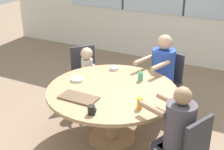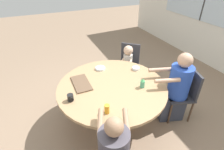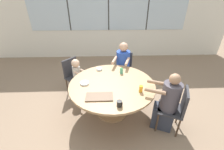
{
  "view_description": "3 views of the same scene",
  "coord_description": "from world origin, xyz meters",
  "px_view_note": "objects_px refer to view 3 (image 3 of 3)",
  "views": [
    {
      "loc": [
        1.56,
        -2.97,
        2.35
      ],
      "look_at": [
        0.0,
        0.0,
        0.89
      ],
      "focal_mm": 50.0,
      "sensor_mm": 36.0,
      "label": 1
    },
    {
      "loc": [
        1.87,
        -0.82,
        2.2
      ],
      "look_at": [
        0.0,
        0.0,
        0.89
      ],
      "focal_mm": 28.0,
      "sensor_mm": 36.0,
      "label": 2
    },
    {
      "loc": [
        -0.09,
        -2.31,
        2.21
      ],
      "look_at": [
        0.0,
        0.0,
        0.89
      ],
      "focal_mm": 24.0,
      "sensor_mm": 36.0,
      "label": 3
    }
  ],
  "objects_px": {
    "person_man_blue_shirt": "(167,105)",
    "person_toddler": "(78,78)",
    "chair_for_toddler": "(73,73)",
    "juice_glass": "(141,89)",
    "chair_for_woman_green_shirt": "(124,66)",
    "coffee_mug": "(120,104)",
    "bowl_cereal": "(99,69)",
    "sippy_cup": "(121,70)",
    "chair_for_man_blue_shirt": "(177,107)",
    "person_woman_green_shirt": "(122,68)",
    "bowl_white_shallow": "(85,83)"
  },
  "relations": [
    {
      "from": "person_man_blue_shirt",
      "to": "person_toddler",
      "type": "height_order",
      "value": "person_man_blue_shirt"
    },
    {
      "from": "chair_for_toddler",
      "to": "juice_glass",
      "type": "height_order",
      "value": "chair_for_toddler"
    },
    {
      "from": "chair_for_woman_green_shirt",
      "to": "coffee_mug",
      "type": "bearing_deg",
      "value": 98.77
    },
    {
      "from": "bowl_cereal",
      "to": "chair_for_toddler",
      "type": "bearing_deg",
      "value": 160.61
    },
    {
      "from": "person_man_blue_shirt",
      "to": "chair_for_woman_green_shirt",
      "type": "bearing_deg",
      "value": 43.78
    },
    {
      "from": "chair_for_toddler",
      "to": "person_toddler",
      "type": "relative_size",
      "value": 0.95
    },
    {
      "from": "coffee_mug",
      "to": "bowl_cereal",
      "type": "relative_size",
      "value": 0.77
    },
    {
      "from": "person_toddler",
      "to": "person_man_blue_shirt",
      "type": "bearing_deg",
      "value": 99.15
    },
    {
      "from": "chair_for_toddler",
      "to": "chair_for_woman_green_shirt",
      "type": "bearing_deg",
      "value": 146.97
    },
    {
      "from": "person_man_blue_shirt",
      "to": "sippy_cup",
      "type": "relative_size",
      "value": 8.01
    },
    {
      "from": "sippy_cup",
      "to": "coffee_mug",
      "type": "bearing_deg",
      "value": -96.9
    },
    {
      "from": "person_toddler",
      "to": "sippy_cup",
      "type": "height_order",
      "value": "person_toddler"
    },
    {
      "from": "chair_for_woman_green_shirt",
      "to": "sippy_cup",
      "type": "relative_size",
      "value": 6.19
    },
    {
      "from": "coffee_mug",
      "to": "bowl_cereal",
      "type": "height_order",
      "value": "coffee_mug"
    },
    {
      "from": "chair_for_man_blue_shirt",
      "to": "person_woman_green_shirt",
      "type": "distance_m",
      "value": 1.6
    },
    {
      "from": "chair_for_toddler",
      "to": "juice_glass",
      "type": "distance_m",
      "value": 1.72
    },
    {
      "from": "chair_for_woman_green_shirt",
      "to": "bowl_cereal",
      "type": "bearing_deg",
      "value": 60.55
    },
    {
      "from": "coffee_mug",
      "to": "bowl_white_shallow",
      "type": "distance_m",
      "value": 0.86
    },
    {
      "from": "chair_for_man_blue_shirt",
      "to": "person_man_blue_shirt",
      "type": "xyz_separation_m",
      "value": [
        -0.15,
        0.06,
        -0.01
      ]
    },
    {
      "from": "chair_for_woman_green_shirt",
      "to": "person_toddler",
      "type": "relative_size",
      "value": 0.95
    },
    {
      "from": "chair_for_toddler",
      "to": "bowl_cereal",
      "type": "relative_size",
      "value": 7.05
    },
    {
      "from": "person_man_blue_shirt",
      "to": "coffee_mug",
      "type": "relative_size",
      "value": 11.85
    },
    {
      "from": "sippy_cup",
      "to": "bowl_white_shallow",
      "type": "height_order",
      "value": "sippy_cup"
    },
    {
      "from": "chair_for_woman_green_shirt",
      "to": "bowl_white_shallow",
      "type": "bearing_deg",
      "value": 69.72
    },
    {
      "from": "bowl_white_shallow",
      "to": "person_toddler",
      "type": "bearing_deg",
      "value": 111.46
    },
    {
      "from": "person_toddler",
      "to": "coffee_mug",
      "type": "relative_size",
      "value": 9.64
    },
    {
      "from": "person_woman_green_shirt",
      "to": "person_toddler",
      "type": "distance_m",
      "value": 1.09
    },
    {
      "from": "sippy_cup",
      "to": "juice_glass",
      "type": "bearing_deg",
      "value": -67.8
    },
    {
      "from": "chair_for_man_blue_shirt",
      "to": "chair_for_woman_green_shirt",
      "type": "bearing_deg",
      "value": 47.76
    },
    {
      "from": "coffee_mug",
      "to": "juice_glass",
      "type": "xyz_separation_m",
      "value": [
        0.39,
        0.34,
        0.01
      ]
    },
    {
      "from": "bowl_white_shallow",
      "to": "juice_glass",
      "type": "bearing_deg",
      "value": -15.99
    },
    {
      "from": "person_woman_green_shirt",
      "to": "coffee_mug",
      "type": "xyz_separation_m",
      "value": [
        -0.21,
        -1.57,
        0.23
      ]
    },
    {
      "from": "person_woman_green_shirt",
      "to": "sippy_cup",
      "type": "xyz_separation_m",
      "value": [
        -0.09,
        -0.57,
        0.25
      ]
    },
    {
      "from": "person_toddler",
      "to": "coffee_mug",
      "type": "xyz_separation_m",
      "value": [
        0.85,
        -1.28,
        0.3
      ]
    },
    {
      "from": "bowl_cereal",
      "to": "person_toddler",
      "type": "bearing_deg",
      "value": 166.85
    },
    {
      "from": "coffee_mug",
      "to": "juice_glass",
      "type": "bearing_deg",
      "value": 41.71
    },
    {
      "from": "coffee_mug",
      "to": "sippy_cup",
      "type": "height_order",
      "value": "sippy_cup"
    },
    {
      "from": "sippy_cup",
      "to": "bowl_white_shallow",
      "type": "distance_m",
      "value": 0.8
    },
    {
      "from": "chair_for_man_blue_shirt",
      "to": "sippy_cup",
      "type": "height_order",
      "value": "chair_for_man_blue_shirt"
    },
    {
      "from": "chair_for_man_blue_shirt",
      "to": "person_toddler",
      "type": "xyz_separation_m",
      "value": [
        -1.83,
        1.11,
        -0.06
      ]
    },
    {
      "from": "chair_for_toddler",
      "to": "bowl_cereal",
      "type": "height_order",
      "value": "chair_for_toddler"
    },
    {
      "from": "chair_for_man_blue_shirt",
      "to": "bowl_white_shallow",
      "type": "distance_m",
      "value": 1.65
    },
    {
      "from": "chair_for_woman_green_shirt",
      "to": "sippy_cup",
      "type": "xyz_separation_m",
      "value": [
        -0.14,
        -0.73,
        0.27
      ]
    },
    {
      "from": "person_man_blue_shirt",
      "to": "bowl_cereal",
      "type": "bearing_deg",
      "value": 74.29
    },
    {
      "from": "chair_for_man_blue_shirt",
      "to": "person_man_blue_shirt",
      "type": "relative_size",
      "value": 0.77
    },
    {
      "from": "chair_for_man_blue_shirt",
      "to": "person_toddler",
      "type": "distance_m",
      "value": 2.14
    },
    {
      "from": "coffee_mug",
      "to": "person_woman_green_shirt",
      "type": "bearing_deg",
      "value": 82.48
    },
    {
      "from": "chair_for_woman_green_shirt",
      "to": "chair_for_man_blue_shirt",
      "type": "distance_m",
      "value": 1.72
    },
    {
      "from": "person_toddler",
      "to": "bowl_cereal",
      "type": "relative_size",
      "value": 7.42
    },
    {
      "from": "chair_for_woman_green_shirt",
      "to": "person_man_blue_shirt",
      "type": "relative_size",
      "value": 0.77
    }
  ]
}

